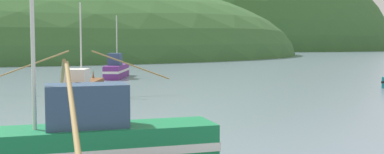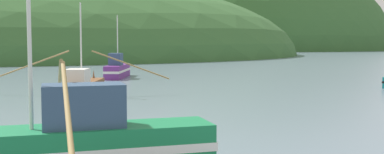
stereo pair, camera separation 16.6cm
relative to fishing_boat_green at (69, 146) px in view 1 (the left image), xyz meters
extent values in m
ellipsoid|color=#386633|center=(73.89, 239.45, -0.95)|extent=(171.43, 137.15, 107.53)
cube|color=#197A47|center=(-0.07, -0.01, -0.20)|extent=(9.23, 2.86, 1.50)
cube|color=white|center=(-0.07, -0.01, -0.13)|extent=(9.32, 2.89, 0.27)
cube|color=#334C6B|center=(0.53, 0.06, 1.19)|extent=(2.54, 1.66, 1.30)
cylinder|color=silver|center=(-0.96, -0.11, 3.30)|extent=(0.12, 0.12, 5.51)
cylinder|color=#997F4C|center=(0.32, -3.51, 1.69)|extent=(0.70, 5.21, 1.80)
cylinder|color=#997F4C|center=(-0.46, 3.49, 1.69)|extent=(0.70, 5.21, 1.80)
cube|color=#6B2D84|center=(2.60, 40.36, -0.21)|extent=(3.25, 8.31, 1.48)
cube|color=white|center=(2.60, 40.36, -0.14)|extent=(3.29, 8.39, 0.27)
cone|color=#6B2D84|center=(3.33, 44.02, 0.88)|extent=(0.24, 0.24, 0.70)
cube|color=#334C6B|center=(2.39, 39.27, 1.20)|extent=(1.73, 2.26, 1.36)
cylinder|color=silver|center=(2.64, 40.56, 3.26)|extent=(0.12, 0.12, 5.46)
cube|color=white|center=(2.64, 40.56, 6.11)|extent=(0.10, 0.36, 0.20)
cube|color=brown|center=(-0.66, 22.86, -0.49)|extent=(3.58, 10.77, 0.93)
cube|color=white|center=(-0.66, 22.86, -0.44)|extent=(3.62, 10.88, 0.17)
cone|color=brown|center=(0.19, 27.67, 0.32)|extent=(0.23, 0.23, 0.70)
cube|color=silver|center=(-0.87, 21.71, 0.55)|extent=(1.89, 2.42, 1.14)
cylinder|color=silver|center=(-0.62, 23.08, 2.96)|extent=(0.12, 0.12, 5.96)
cube|color=white|center=(-0.62, 23.08, 6.06)|extent=(0.09, 0.36, 0.20)
cylinder|color=#997F4C|center=(-4.46, 23.53, 1.36)|extent=(5.92, 1.16, 2.28)
cylinder|color=#997F4C|center=(3.13, 22.19, 1.36)|extent=(5.92, 1.16, 2.28)
camera|label=1|loc=(1.02, -14.37, 3.10)|focal=44.06mm
camera|label=2|loc=(1.18, -14.41, 3.10)|focal=44.06mm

